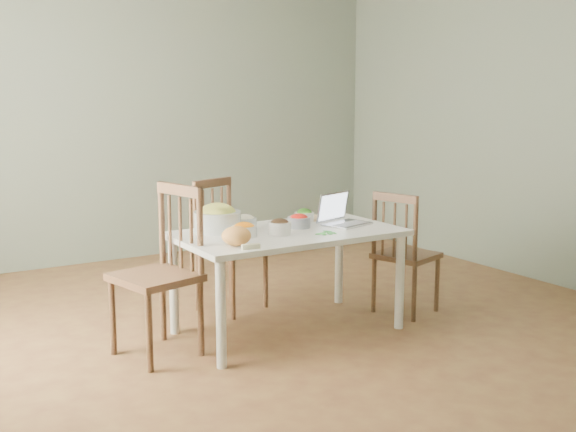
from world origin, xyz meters
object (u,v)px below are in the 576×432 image
chair_far (231,246)px  bowl_squash (217,218)px  dining_table (288,281)px  chair_right (406,252)px  bread_boule (236,236)px  laptop (347,209)px  chair_left (155,273)px

chair_far → bowl_squash: chair_far is taller
dining_table → chair_far: chair_far is taller
chair_right → bread_boule: size_ratio=5.01×
dining_table → laptop: 0.64m
chair_right → bowl_squash: size_ratio=2.88×
chair_far → chair_right: size_ratio=1.08×
chair_left → laptop: size_ratio=3.33×
bread_boule → bowl_squash: bowl_squash is taller
chair_right → laptop: 0.61m
dining_table → chair_left: bearing=177.6°
bread_boule → chair_right: bearing=4.8°
chair_far → chair_left: bearing=-165.2°
bread_boule → laptop: 0.97m
dining_table → bowl_squash: bowl_squash is taller
dining_table → laptop: (0.46, -0.03, 0.45)m
chair_right → bread_boule: chair_right is taller
chair_far → chair_right: 1.27m
bread_boule → laptop: (0.95, 0.18, 0.05)m
chair_left → dining_table: bearing=74.2°
bread_boule → laptop: size_ratio=0.57×
dining_table → bread_boule: (-0.49, -0.21, 0.40)m
chair_far → dining_table: bearing=-102.3°
chair_far → laptop: bearing=-71.3°
chair_left → bread_boule: bearing=45.7°
dining_table → chair_right: (0.95, -0.09, 0.10)m
laptop → chair_left: bearing=160.9°
chair_left → bowl_squash: bearing=97.3°
chair_right → chair_far: bearing=38.2°
chair_far → bowl_squash: size_ratio=3.10×
chair_right → chair_left: bearing=68.8°
chair_far → chair_left: (-0.82, -0.59, 0.04)m
dining_table → chair_left: (-0.91, 0.04, 0.17)m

